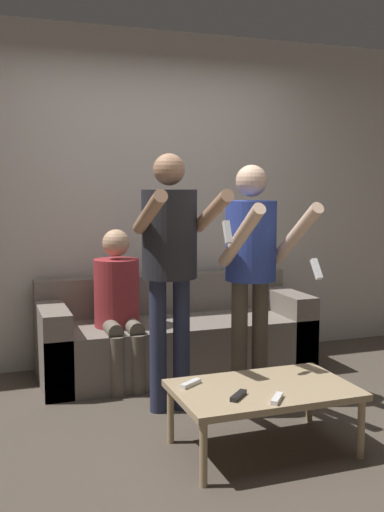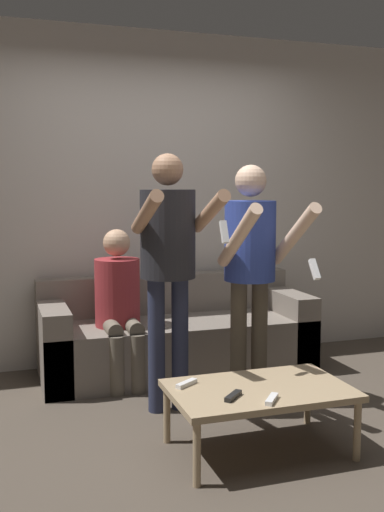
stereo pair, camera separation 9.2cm
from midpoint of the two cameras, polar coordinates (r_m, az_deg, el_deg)
name	(u,v)px [view 2 (the right image)]	position (r m, az deg, el deg)	size (l,w,h in m)	color
ground_plane	(216,432)	(3.70, 3.04, -16.44)	(14.00, 14.00, 0.00)	#4C4238
wall_back	(147,199)	(4.97, -3.75, 5.48)	(6.40, 0.06, 2.70)	beige
couch	(176,338)	(4.75, -0.98, -7.80)	(2.09, 0.77, 0.73)	slate
person_standing_left	(169,251)	(3.78, -1.54, 0.52)	(0.47, 0.69, 1.66)	#282D47
person_standing_right	(251,256)	(3.98, 6.33, 0.02)	(0.46, 0.74, 1.59)	brown
person_seated	(119,299)	(4.43, -6.38, -4.12)	(0.33, 0.54, 1.14)	#6B6051
coffee_table	(259,393)	(3.37, 7.22, -12.85)	(0.98, 0.61, 0.36)	tan
remote_near	(272,399)	(3.16, 8.46, -13.35)	(0.12, 0.14, 0.02)	white
remote_mid	(233,396)	(3.18, 4.80, -13.15)	(0.13, 0.13, 0.02)	black
remote_far	(187,384)	(3.35, 0.28, -12.06)	(0.14, 0.11, 0.02)	white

